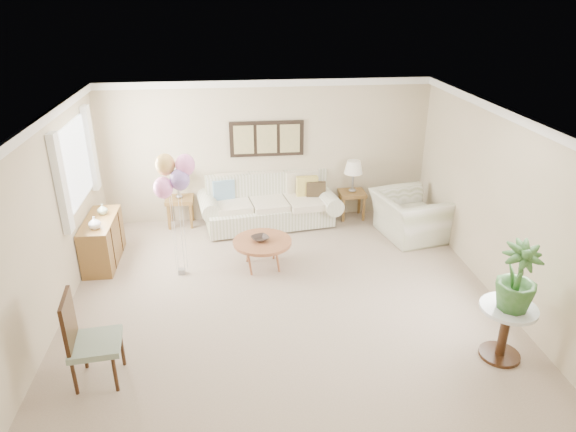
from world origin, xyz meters
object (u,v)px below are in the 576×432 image
object	(u,v)px
coffee_table	(262,243)
armchair	(408,216)
sofa	(269,206)
accent_chair	(87,338)
balloon_cluster	(173,175)

from	to	relation	value
coffee_table	armchair	distance (m)	2.76
sofa	armchair	size ratio (longest dim) A/B	2.22
sofa	accent_chair	xyz separation A→B (m)	(-2.30, -3.96, 0.20)
armchair	balloon_cluster	world-z (taller)	balloon_cluster
sofa	accent_chair	distance (m)	4.59
armchair	balloon_cluster	bearing A→B (deg)	91.31
sofa	accent_chair	bearing A→B (deg)	-120.14
armchair	accent_chair	size ratio (longest dim) A/B	1.09
balloon_cluster	sofa	bearing A→B (deg)	48.28
sofa	coffee_table	bearing A→B (deg)	-98.09
armchair	balloon_cluster	distance (m)	4.16
coffee_table	balloon_cluster	distance (m)	1.72
sofa	balloon_cluster	size ratio (longest dim) A/B	1.39
sofa	armchair	distance (m)	2.53
coffee_table	armchair	size ratio (longest dim) A/B	0.77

